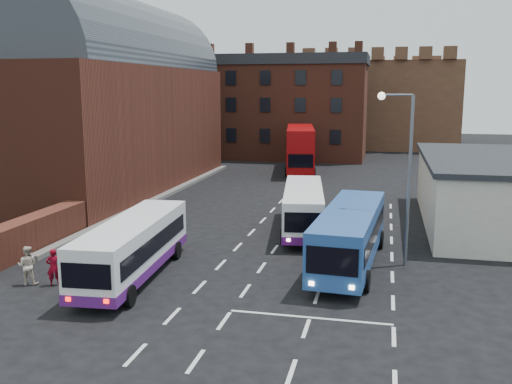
% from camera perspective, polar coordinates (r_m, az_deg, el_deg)
% --- Properties ---
extents(ground, '(180.00, 180.00, 0.00)m').
position_cam_1_polar(ground, '(25.34, -5.09, -8.87)').
color(ground, black).
extents(railway_station, '(12.00, 28.00, 16.00)m').
position_cam_1_polar(railway_station, '(49.42, -15.05, 9.18)').
color(railway_station, '#602B1E').
rests_on(railway_station, ground).
extents(forecourt_wall, '(1.20, 10.00, 1.80)m').
position_cam_1_polar(forecourt_wall, '(31.30, -22.06, -4.16)').
color(forecourt_wall, '#602B1E').
rests_on(forecourt_wall, ground).
extents(cream_building, '(10.40, 16.40, 4.25)m').
position_cam_1_polar(cream_building, '(38.02, 24.08, 0.09)').
color(cream_building, beige).
rests_on(cream_building, ground).
extents(brick_terrace, '(22.00, 10.00, 11.00)m').
position_cam_1_polar(brick_terrace, '(70.11, 1.77, 8.00)').
color(brick_terrace, brown).
rests_on(brick_terrace, ground).
extents(castle_keep, '(22.00, 22.00, 12.00)m').
position_cam_1_polar(castle_keep, '(88.79, 12.03, 8.59)').
color(castle_keep, brown).
rests_on(castle_keep, ground).
extents(bus_white_outbound, '(2.93, 9.62, 2.59)m').
position_cam_1_polar(bus_white_outbound, '(25.88, -12.17, -5.12)').
color(bus_white_outbound, white).
rests_on(bus_white_outbound, ground).
extents(bus_white_inbound, '(3.48, 9.75, 2.60)m').
position_cam_1_polar(bus_white_inbound, '(33.56, 4.76, -1.37)').
color(bus_white_inbound, white).
rests_on(bus_white_inbound, ground).
extents(bus_blue, '(3.12, 10.31, 2.77)m').
position_cam_1_polar(bus_blue, '(27.18, 9.38, -4.04)').
color(bus_blue, '#254E97').
rests_on(bus_blue, ground).
extents(bus_red_double, '(4.30, 11.58, 4.53)m').
position_cam_1_polar(bus_red_double, '(57.35, 4.44, 4.37)').
color(bus_red_double, '#990608').
rests_on(bus_red_double, ground).
extents(street_lamp, '(1.66, 0.36, 8.15)m').
position_cam_1_polar(street_lamp, '(27.31, 14.54, 2.85)').
color(street_lamp, slate).
rests_on(street_lamp, ground).
extents(pedestrian_red, '(0.71, 0.63, 1.62)m').
position_cam_1_polar(pedestrian_red, '(25.97, -19.59, -7.09)').
color(pedestrian_red, maroon).
rests_on(pedestrian_red, ground).
extents(pedestrian_beige, '(0.97, 0.85, 1.71)m').
position_cam_1_polar(pedestrian_beige, '(26.45, -21.88, -6.82)').
color(pedestrian_beige, beige).
rests_on(pedestrian_beige, ground).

